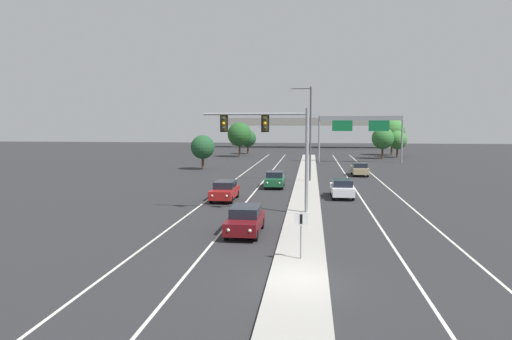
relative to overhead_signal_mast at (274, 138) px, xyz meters
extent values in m
plane|color=#28282B|center=(2.14, -14.01, -5.31)|extent=(260.00, 260.00, 0.00)
cube|color=#9E9B93|center=(2.14, 3.99, -5.24)|extent=(2.40, 110.00, 0.15)
cube|color=silver|center=(-2.56, 10.99, -5.31)|extent=(0.14, 100.00, 0.01)
cube|color=silver|center=(6.84, 10.99, -5.31)|extent=(0.14, 100.00, 0.01)
cube|color=silver|center=(-5.86, 10.99, -5.31)|extent=(0.14, 100.00, 0.01)
cube|color=silver|center=(10.14, 10.99, -5.31)|extent=(0.14, 100.00, 0.01)
cylinder|color=gray|center=(2.30, 0.01, -1.56)|extent=(0.24, 0.24, 7.20)
cylinder|color=gray|center=(-1.31, 0.01, 1.64)|extent=(7.23, 0.16, 0.16)
cube|color=black|center=(-0.59, 0.05, 0.99)|extent=(0.56, 0.06, 1.20)
cube|color=#38330F|center=(-0.59, 0.01, 0.99)|extent=(0.32, 0.32, 1.00)
sphere|color=#282828|center=(-0.59, -0.16, 1.31)|extent=(0.22, 0.22, 0.22)
sphere|color=#F2A819|center=(-0.59, -0.16, 0.99)|extent=(0.22, 0.22, 0.22)
sphere|color=#282828|center=(-0.59, -0.16, 0.67)|extent=(0.22, 0.22, 0.22)
cube|color=black|center=(-3.48, 0.05, 0.99)|extent=(0.56, 0.06, 1.20)
cube|color=#38330F|center=(-3.48, 0.01, 0.99)|extent=(0.32, 0.32, 1.00)
sphere|color=#282828|center=(-3.48, -0.16, 1.31)|extent=(0.22, 0.22, 0.22)
sphere|color=#F2A819|center=(-3.48, -0.16, 0.99)|extent=(0.22, 0.22, 0.22)
sphere|color=#282828|center=(-3.48, -0.16, 0.67)|extent=(0.22, 0.22, 0.22)
cylinder|color=gray|center=(2.18, -11.21, -4.06)|extent=(0.08, 0.08, 2.20)
cube|color=white|center=(2.18, -11.24, -3.31)|extent=(0.60, 0.03, 0.60)
cube|color=black|center=(2.18, -11.26, -3.31)|extent=(0.12, 0.01, 0.44)
cylinder|color=#4C4C51|center=(2.49, 17.76, -0.16)|extent=(0.20, 0.20, 10.00)
cylinder|color=#4C4C51|center=(1.39, 17.76, 4.64)|extent=(2.20, 0.12, 0.12)
cube|color=#B7B7B2|center=(0.29, 17.76, 4.49)|extent=(0.56, 0.28, 0.20)
cube|color=#5B0F14|center=(-1.11, -6.22, -4.64)|extent=(1.82, 4.41, 0.70)
cube|color=black|center=(-1.11, -6.00, -4.01)|extent=(1.59, 2.38, 0.56)
sphere|color=#EAE5C6|center=(-0.54, -8.40, -4.59)|extent=(0.18, 0.18, 0.18)
sphere|color=#EAE5C6|center=(-1.69, -8.39, -4.59)|extent=(0.18, 0.18, 0.18)
cylinder|color=black|center=(-0.32, -7.72, -4.99)|extent=(0.22, 0.64, 0.64)
cylinder|color=black|center=(-1.92, -7.71, -4.99)|extent=(0.22, 0.64, 0.64)
cylinder|color=black|center=(-0.30, -4.72, -4.99)|extent=(0.22, 0.64, 0.64)
cylinder|color=black|center=(-1.90, -4.71, -4.99)|extent=(0.22, 0.64, 0.64)
cube|color=maroon|center=(-4.42, 5.01, -4.64)|extent=(1.81, 4.40, 0.70)
cube|color=black|center=(-4.42, 5.23, -4.01)|extent=(1.59, 2.38, 0.56)
sphere|color=#EAE5C6|center=(-3.84, 2.83, -4.59)|extent=(0.18, 0.18, 0.18)
sphere|color=#EAE5C6|center=(-5.00, 2.83, -4.59)|extent=(0.18, 0.18, 0.18)
cylinder|color=black|center=(-3.62, 3.51, -4.99)|extent=(0.22, 0.64, 0.64)
cylinder|color=black|center=(-5.22, 3.51, -4.99)|extent=(0.22, 0.64, 0.64)
cylinder|color=black|center=(-3.61, 6.51, -4.99)|extent=(0.22, 0.64, 0.64)
cylinder|color=black|center=(-5.21, 6.51, -4.99)|extent=(0.22, 0.64, 0.64)
cube|color=#195633|center=(-0.95, 13.22, -4.64)|extent=(1.89, 4.44, 0.70)
cube|color=black|center=(-0.95, 13.44, -4.01)|extent=(1.63, 2.41, 0.56)
sphere|color=#EAE5C6|center=(-0.33, 11.05, -4.59)|extent=(0.18, 0.18, 0.18)
sphere|color=#EAE5C6|center=(-1.48, 11.03, -4.59)|extent=(0.18, 0.18, 0.18)
cylinder|color=black|center=(-0.12, 11.74, -4.99)|extent=(0.23, 0.64, 0.64)
cylinder|color=black|center=(-1.72, 11.70, -4.99)|extent=(0.23, 0.64, 0.64)
cylinder|color=black|center=(-0.18, 14.74, -4.99)|extent=(0.23, 0.64, 0.64)
cylinder|color=black|center=(-1.78, 14.70, -4.99)|extent=(0.23, 0.64, 0.64)
cube|color=silver|center=(5.23, 7.73, -4.64)|extent=(1.86, 4.43, 0.70)
cube|color=black|center=(5.23, 7.51, -4.01)|extent=(1.62, 2.40, 0.56)
sphere|color=#EAE5C6|center=(4.62, 9.90, -4.59)|extent=(0.18, 0.18, 0.18)
sphere|color=#EAE5C6|center=(5.78, 9.92, -4.59)|extent=(0.18, 0.18, 0.18)
cylinder|color=black|center=(4.41, 9.22, -4.99)|extent=(0.23, 0.64, 0.64)
cylinder|color=black|center=(6.01, 9.24, -4.99)|extent=(0.23, 0.64, 0.64)
cylinder|color=black|center=(4.45, 6.22, -4.99)|extent=(0.23, 0.64, 0.64)
cylinder|color=black|center=(6.05, 6.24, -4.99)|extent=(0.23, 0.64, 0.64)
cube|color=tan|center=(8.43, 24.74, -4.64)|extent=(1.83, 4.41, 0.70)
cube|color=black|center=(8.43, 24.52, -4.01)|extent=(1.60, 2.39, 0.56)
sphere|color=#EAE5C6|center=(7.87, 26.92, -4.59)|extent=(0.18, 0.18, 0.18)
sphere|color=#EAE5C6|center=(9.02, 26.91, -4.59)|extent=(0.18, 0.18, 0.18)
cylinder|color=black|center=(7.64, 26.24, -4.99)|extent=(0.22, 0.64, 0.64)
cylinder|color=black|center=(9.24, 26.23, -4.99)|extent=(0.22, 0.64, 0.64)
cylinder|color=black|center=(7.62, 23.24, -4.99)|extent=(0.22, 0.64, 0.64)
cylinder|color=black|center=(9.22, 23.23, -4.99)|extent=(0.22, 0.64, 0.64)
cylinder|color=gray|center=(3.84, 43.53, -1.56)|extent=(0.28, 0.28, 7.50)
cylinder|color=gray|center=(16.84, 43.53, -1.56)|extent=(0.28, 0.28, 7.50)
cube|color=gray|center=(10.34, 43.53, 1.79)|extent=(13.00, 0.36, 0.70)
cube|color=#0F6033|center=(7.48, 43.33, 0.59)|extent=(3.20, 0.08, 1.70)
cube|color=#0F6033|center=(13.20, 43.33, 0.59)|extent=(3.20, 0.08, 1.70)
cube|color=gray|center=(2.14, 87.95, 0.89)|extent=(42.40, 6.40, 1.10)
cube|color=gray|center=(2.14, 84.95, 1.89)|extent=(42.40, 0.36, 0.90)
cube|color=gray|center=(-17.06, 87.95, -2.49)|extent=(1.80, 2.40, 5.65)
cube|color=gray|center=(21.34, 87.95, -2.49)|extent=(1.80, 2.40, 5.65)
cylinder|color=#4C3823|center=(-10.74, 53.61, -4.09)|extent=(0.36, 0.36, 2.45)
sphere|color=#235623|center=(-10.74, 53.61, -1.08)|extent=(4.47, 4.47, 4.47)
cylinder|color=#4C3823|center=(18.31, 55.44, -4.39)|extent=(0.36, 0.36, 1.85)
sphere|color=#387533|center=(18.31, 55.44, -2.11)|extent=(3.38, 3.38, 3.38)
cylinder|color=#4C3823|center=(-10.29, 61.85, -4.39)|extent=(0.36, 0.36, 1.85)
sphere|color=#1E4C28|center=(-10.29, 61.85, -2.11)|extent=(3.38, 3.38, 3.38)
cylinder|color=#4C3823|center=(18.24, 61.22, -3.95)|extent=(0.36, 0.36, 2.73)
sphere|color=#387533|center=(18.24, 61.22, -0.59)|extent=(4.99, 4.99, 4.99)
cylinder|color=#4C3823|center=(15.12, 51.93, -4.25)|extent=(0.36, 0.36, 2.12)
sphere|color=#2D6B2D|center=(15.12, 51.93, -1.65)|extent=(3.87, 3.87, 3.87)
cylinder|color=#4C3823|center=(-12.10, 29.71, -4.43)|extent=(0.36, 0.36, 1.77)
sphere|color=#1E4C28|center=(-12.10, 29.71, -2.24)|extent=(3.24, 3.24, 3.24)
camera|label=1|loc=(2.59, -31.96, 1.02)|focal=32.50mm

